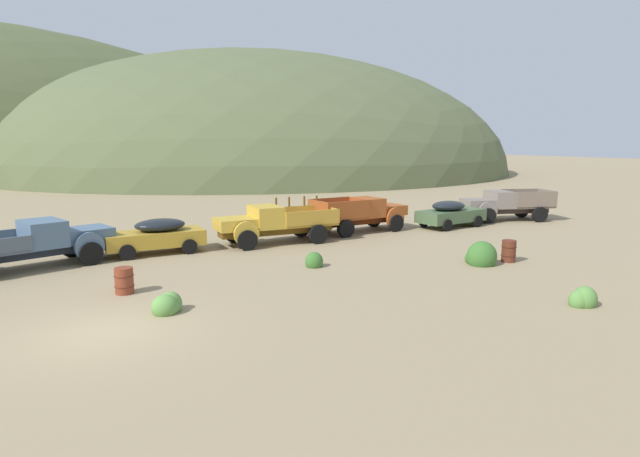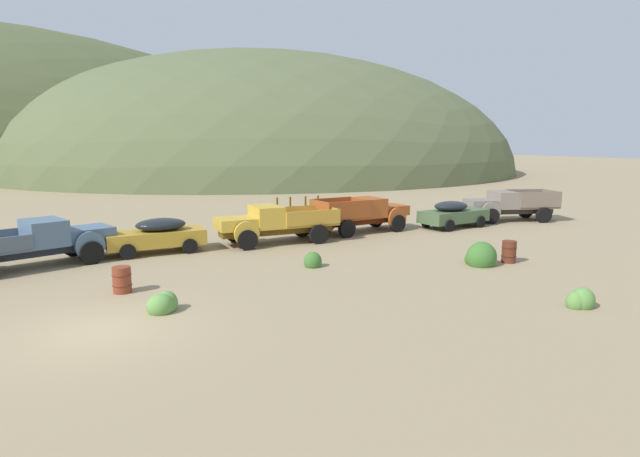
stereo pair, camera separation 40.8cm
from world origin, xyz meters
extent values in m
plane|color=#998460|center=(0.00, 0.00, 0.00)|extent=(300.00, 300.00, 0.00)
ellipsoid|color=#56603D|center=(29.41, 70.09, 0.00)|extent=(83.51, 80.11, 38.03)
cube|color=#262D39|center=(-1.98, 8.89, 0.66)|extent=(6.07, 2.81, 0.36)
cube|color=slate|center=(0.15, 9.59, 1.11)|extent=(2.36, 2.22, 0.55)
cube|color=#B7B2A8|center=(1.00, 9.87, 1.09)|extent=(0.44, 1.14, 0.44)
cylinder|color=slate|center=(0.22, 8.55, 0.76)|extent=(1.20, 0.55, 1.20)
cylinder|color=slate|center=(-0.41, 10.48, 0.76)|extent=(1.20, 0.55, 1.20)
cube|color=slate|center=(-1.43, 9.07, 1.36)|extent=(1.95, 2.31, 1.05)
cube|color=black|center=(-0.83, 9.27, 1.57)|extent=(0.57, 1.60, 0.59)
cylinder|color=black|center=(0.24, 8.50, 0.48)|extent=(1.00, 0.57, 0.96)
cylinder|color=black|center=(-0.43, 10.53, 0.48)|extent=(1.00, 0.57, 0.96)
cube|color=#B28928|center=(2.98, 9.61, 0.68)|extent=(4.33, 1.84, 0.68)
ellipsoid|color=black|center=(3.24, 9.62, 1.28)|extent=(2.27, 1.58, 0.57)
ellipsoid|color=#B28928|center=(1.05, 9.56, 0.75)|extent=(0.98, 1.41, 0.61)
cylinder|color=black|center=(1.63, 10.44, 0.34)|extent=(0.68, 0.22, 0.68)
cylinder|color=black|center=(1.67, 8.72, 0.34)|extent=(0.68, 0.22, 0.68)
cylinder|color=black|center=(4.29, 10.51, 0.34)|extent=(0.68, 0.22, 0.68)
cylinder|color=black|center=(4.33, 8.78, 0.34)|extent=(0.68, 0.22, 0.68)
cube|color=brown|center=(8.78, 9.37, 0.66)|extent=(5.71, 1.06, 0.36)
cube|color=gold|center=(6.68, 9.41, 1.11)|extent=(1.83, 1.74, 0.55)
cube|color=#B7B2A8|center=(5.84, 9.43, 1.09)|extent=(0.10, 1.17, 0.44)
cylinder|color=gold|center=(6.94, 10.42, 0.76)|extent=(1.20, 0.20, 1.20)
cylinder|color=gold|center=(6.90, 8.40, 0.76)|extent=(1.20, 0.20, 1.20)
cube|color=gold|center=(8.24, 9.38, 1.36)|extent=(1.35, 1.98, 1.05)
cube|color=black|center=(7.64, 9.39, 1.57)|extent=(0.08, 1.66, 0.59)
cube|color=#B5882D|center=(10.33, 9.35, 0.90)|extent=(2.92, 2.10, 0.12)
cube|color=#B5882D|center=(10.35, 10.37, 1.31)|extent=(2.88, 0.15, 0.70)
cube|color=#B5882D|center=(10.32, 8.32, 1.31)|extent=(2.88, 0.15, 0.70)
cube|color=#B5882D|center=(11.71, 9.32, 1.31)|extent=(0.14, 2.05, 0.70)
cube|color=brown|center=(11.50, 10.35, 1.91)|extent=(0.08, 0.08, 0.50)
cube|color=brown|center=(10.79, 10.36, 1.91)|extent=(0.08, 0.08, 0.50)
cube|color=brown|center=(9.92, 10.38, 1.91)|extent=(0.08, 0.08, 0.50)
cube|color=brown|center=(9.20, 10.39, 1.91)|extent=(0.08, 0.08, 0.50)
cylinder|color=black|center=(6.94, 10.47, 0.48)|extent=(0.96, 0.30, 0.96)
cylinder|color=black|center=(6.90, 8.34, 0.48)|extent=(0.96, 0.30, 0.96)
cylinder|color=black|center=(10.59, 10.41, 0.48)|extent=(0.96, 0.30, 0.96)
cylinder|color=black|center=(10.56, 8.28, 0.48)|extent=(0.96, 0.30, 0.96)
cube|color=#51220D|center=(14.19, 10.28, 0.66)|extent=(5.39, 1.40, 0.36)
cube|color=#A34C1E|center=(16.15, 10.46, 1.11)|extent=(1.82, 1.75, 0.55)
cube|color=#B7B2A8|center=(16.93, 10.54, 1.09)|extent=(0.18, 1.10, 0.44)
cylinder|color=#A34C1E|center=(16.01, 9.49, 0.76)|extent=(1.21, 0.29, 1.20)
cylinder|color=#A34C1E|center=(15.83, 11.39, 0.76)|extent=(1.21, 0.29, 1.20)
cube|color=#A34C1E|center=(14.70, 10.32, 1.36)|extent=(1.40, 1.95, 1.05)
cube|color=black|center=(15.25, 10.38, 1.57)|extent=(0.20, 1.56, 0.59)
cube|color=#97471E|center=(12.74, 10.14, 0.90)|extent=(2.86, 2.16, 0.12)
cube|color=#97471E|center=(12.83, 9.18, 1.43)|extent=(2.69, 0.35, 0.95)
cube|color=#97471E|center=(12.65, 11.10, 1.43)|extent=(2.69, 0.35, 0.95)
cube|color=#97471E|center=(11.46, 10.02, 1.43)|extent=(0.28, 1.92, 0.95)
cylinder|color=black|center=(16.02, 9.44, 0.48)|extent=(0.98, 0.37, 0.96)
cylinder|color=black|center=(15.83, 11.44, 0.48)|extent=(0.98, 0.37, 0.96)
cylinder|color=black|center=(12.61, 9.12, 0.48)|extent=(0.98, 0.37, 0.96)
cylinder|color=black|center=(12.42, 11.12, 0.48)|extent=(0.98, 0.37, 0.96)
cube|color=#47603D|center=(19.84, 9.27, 0.68)|extent=(4.39, 2.30, 0.68)
ellipsoid|color=black|center=(19.59, 9.24, 1.28)|extent=(2.36, 1.83, 0.57)
ellipsoid|color=#47603D|center=(21.72, 9.51, 0.75)|extent=(1.10, 1.54, 0.61)
cylinder|color=black|center=(21.24, 8.55, 0.34)|extent=(0.70, 0.28, 0.68)
cylinder|color=black|center=(21.02, 10.32, 0.34)|extent=(0.70, 0.28, 0.68)
cylinder|color=black|center=(18.66, 8.22, 0.34)|extent=(0.70, 0.28, 0.68)
cylinder|color=black|center=(18.43, 10.00, 0.34)|extent=(0.70, 0.28, 0.68)
cube|color=#3D322D|center=(24.77, 9.75, 0.66)|extent=(5.44, 2.54, 0.36)
cube|color=slate|center=(22.87, 10.34, 1.11)|extent=(2.14, 2.14, 0.55)
cube|color=#B7B2A8|center=(22.11, 10.58, 1.09)|extent=(0.43, 1.14, 0.44)
cylinder|color=slate|center=(23.39, 11.24, 0.76)|extent=(1.20, 0.53, 1.20)
cylinder|color=slate|center=(22.78, 9.31, 0.76)|extent=(1.20, 0.53, 1.20)
cube|color=slate|center=(24.28, 9.90, 1.36)|extent=(1.78, 2.25, 1.05)
cube|color=black|center=(23.74, 10.07, 1.57)|extent=(0.55, 1.60, 0.59)
cube|color=#746354|center=(26.18, 9.30, 0.90)|extent=(3.22, 2.77, 0.12)
cube|color=#746354|center=(26.48, 10.28, 1.43)|extent=(2.63, 0.92, 0.95)
cube|color=#746354|center=(25.87, 8.33, 1.43)|extent=(2.63, 0.92, 0.95)
cube|color=#746354|center=(27.42, 8.91, 1.43)|extent=(0.71, 1.98, 0.95)
cylinder|color=black|center=(23.41, 11.29, 0.48)|extent=(1.00, 0.56, 0.96)
cylinder|color=black|center=(22.77, 9.26, 0.48)|extent=(1.00, 0.56, 0.96)
cylinder|color=black|center=(26.71, 10.25, 0.48)|extent=(1.00, 0.56, 0.96)
cylinder|color=black|center=(26.07, 8.22, 0.48)|extent=(1.00, 0.56, 0.96)
cylinder|color=#5B2819|center=(15.96, 1.18, 0.46)|extent=(0.58, 0.58, 0.92)
torus|color=#401C11|center=(15.96, 1.18, 0.64)|extent=(0.62, 0.62, 0.03)
torus|color=#401C11|center=(15.96, 1.18, 0.28)|extent=(0.62, 0.62, 0.03)
cylinder|color=brown|center=(0.97, 3.58, 0.44)|extent=(0.60, 0.60, 0.88)
torus|color=#552315|center=(0.97, 3.58, 0.62)|extent=(0.64, 0.64, 0.03)
torus|color=#552315|center=(0.97, 3.58, 0.27)|extent=(0.64, 0.64, 0.03)
ellipsoid|color=#3D702D|center=(14.59, 1.60, 0.19)|extent=(0.98, 0.88, 0.69)
ellipsoid|color=#3D702D|center=(14.56, 1.28, 0.35)|extent=(1.27, 1.15, 1.27)
ellipsoid|color=#3D702D|center=(14.79, 1.62, 0.20)|extent=(1.00, 0.90, 0.72)
ellipsoid|color=#5B8E42|center=(13.27, -4.18, 0.19)|extent=(0.64, 0.57, 0.68)
ellipsoid|color=#5B8E42|center=(13.48, -4.24, 0.22)|extent=(0.77, 0.69, 0.80)
ellipsoid|color=#5B8E42|center=(13.43, -4.14, 0.12)|extent=(0.57, 0.51, 0.43)
ellipsoid|color=#5B8E42|center=(1.79, 0.86, 0.20)|extent=(0.81, 0.73, 0.74)
ellipsoid|color=#5B8E42|center=(1.98, 1.06, 0.21)|extent=(0.69, 0.62, 0.76)
ellipsoid|color=#5B8E42|center=(1.96, 0.95, 0.14)|extent=(0.63, 0.57, 0.50)
ellipsoid|color=#3D702D|center=(8.31, 4.02, 0.11)|extent=(0.52, 0.47, 0.41)
ellipsoid|color=#3D702D|center=(8.26, 4.05, 0.22)|extent=(0.74, 0.67, 0.79)
ellipsoid|color=#3D702D|center=(8.24, 3.99, 0.12)|extent=(0.57, 0.52, 0.42)
camera|label=1|loc=(-0.78, -14.31, 5.02)|focal=29.20mm
camera|label=2|loc=(-0.41, -14.49, 5.02)|focal=29.20mm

